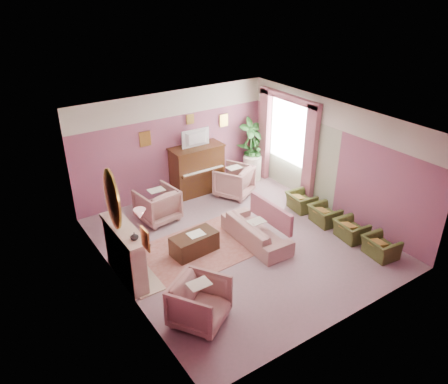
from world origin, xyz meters
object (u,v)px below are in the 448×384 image
sofa (256,227)px  floral_armchair_front (200,300)px  television (197,137)px  coffee_table (194,244)px  side_table (252,168)px  olive_chair_a (381,244)px  olive_chair_b (351,227)px  floral_armchair_right (234,180)px  olive_chair_c (325,212)px  floral_armchair_left (157,203)px  piano (197,170)px  olive_chair_d (301,199)px

sofa → floral_armchair_front: floral_armchair_front is taller
television → coffee_table: (-1.55, -2.42, -1.38)m
side_table → coffee_table: bearing=-145.0°
floral_armchair_front → television: bearing=59.5°
olive_chair_a → olive_chair_b: 0.82m
floral_armchair_right → side_table: bearing=28.3°
olive_chair_b → olive_chair_c: same height
television → side_table: television is taller
television → coffee_table: television is taller
side_table → olive_chair_b: bearing=-91.2°
floral_armchair_left → olive_chair_c: (3.25, -2.37, -0.16)m
sofa → floral_armchair_left: floral_armchair_left is taller
piano → olive_chair_b: size_ratio=2.05×
piano → floral_armchair_right: 1.03m
coffee_table → sofa: bearing=-16.3°
floral_armchair_front → olive_chair_c: size_ratio=1.34×
sofa → floral_armchair_front: (-2.33, -1.45, 0.08)m
olive_chair_b → olive_chair_d: same height
piano → side_table: size_ratio=2.00×
side_table → sofa: bearing=-125.5°
sofa → olive_chair_a: size_ratio=2.71×
olive_chair_d → floral_armchair_right: bearing=120.8°
floral_armchair_left → olive_chair_c: floral_armchair_left is taller
piano → floral_armchair_left: (-1.58, -0.76, -0.19)m
olive_chair_c → floral_armchair_right: bearing=111.5°
olive_chair_c → piano: bearing=118.1°
floral_armchair_left → floral_armchair_front: same height
coffee_table → floral_armchair_right: size_ratio=1.10×
piano → sofa: (-0.18, -2.87, -0.28)m
television → olive_chair_b: size_ratio=1.17×
floral_armchair_front → side_table: (4.26, 4.15, -0.11)m
floral_armchair_right → floral_armchair_front: (-3.23, -3.60, 0.00)m
olive_chair_b → side_table: 3.80m
olive_chair_c → side_table: bearing=88.5°
floral_armchair_right → olive_chair_c: (0.96, -2.42, -0.16)m
floral_armchair_front → olive_chair_a: floral_armchair_front is taller
television → coffee_table: size_ratio=0.80×
floral_armchair_left → floral_armchair_right: (2.29, 0.05, 0.00)m
olive_chair_b → television: bearing=113.2°
coffee_table → olive_chair_c: (3.22, -0.67, 0.07)m
olive_chair_c → olive_chair_d: (0.00, 0.82, 0.00)m
olive_chair_c → olive_chair_d: 0.82m
olive_chair_b → floral_armchair_left: bearing=135.5°
television → olive_chair_a: size_ratio=1.17×
television → floral_armchair_front: size_ratio=0.88×
sofa → television: bearing=86.3°
television → coffee_table: bearing=-122.6°
floral_armchair_right → olive_chair_c: floral_armchair_right is taller
piano → floral_armchair_left: bearing=-154.1°
olive_chair_b → floral_armchair_right: bearing=106.4°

